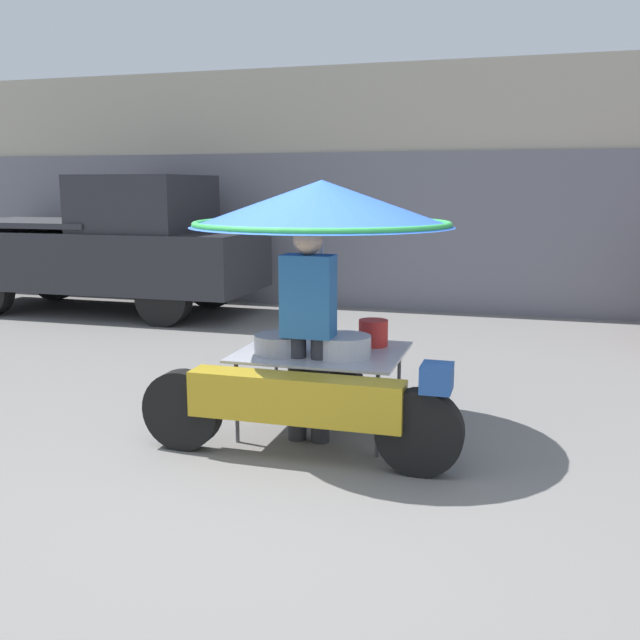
# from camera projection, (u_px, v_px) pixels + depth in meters

# --- Properties ---
(ground_plane) EXTENTS (36.00, 36.00, 0.00)m
(ground_plane) POSITION_uv_depth(u_px,v_px,m) (275.00, 479.00, 4.69)
(ground_plane) COLOR slate
(shopfront_building) EXTENTS (28.00, 2.06, 3.69)m
(shopfront_building) POSITION_uv_depth(u_px,v_px,m) (433.00, 190.00, 11.61)
(shopfront_building) COLOR #B2A893
(shopfront_building) RESTS_ON ground
(vendor_motorcycle_cart) EXTENTS (2.31, 1.98, 1.94)m
(vendor_motorcycle_cart) POSITION_uv_depth(u_px,v_px,m) (320.00, 239.00, 5.27)
(vendor_motorcycle_cart) COLOR black
(vendor_motorcycle_cart) RESTS_ON ground
(vendor_person) EXTENTS (0.38, 0.22, 1.62)m
(vendor_person) POSITION_uv_depth(u_px,v_px,m) (308.00, 322.00, 5.23)
(vendor_person) COLOR #2D2D33
(vendor_person) RESTS_ON ground
(pickup_truck) EXTENTS (4.81, 1.83, 2.05)m
(pickup_truck) POSITION_uv_depth(u_px,v_px,m) (109.00, 248.00, 10.72)
(pickup_truck) COLOR black
(pickup_truck) RESTS_ON ground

